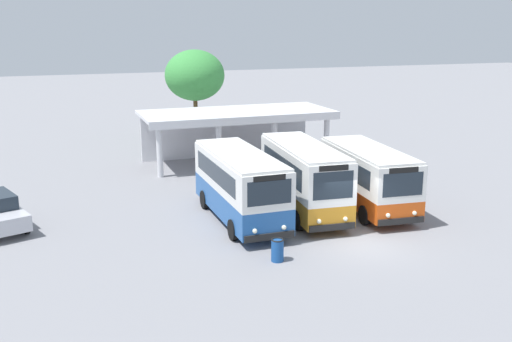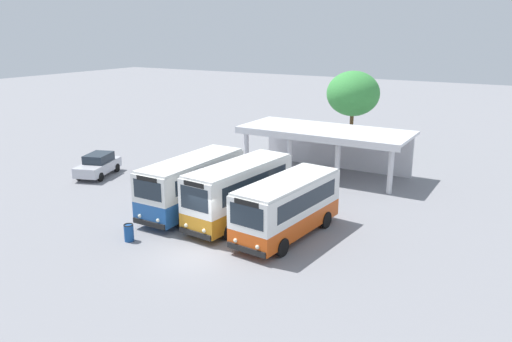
# 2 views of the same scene
# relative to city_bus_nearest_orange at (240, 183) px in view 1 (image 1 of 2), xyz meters

# --- Properties ---
(ground_plane) EXTENTS (180.00, 180.00, 0.00)m
(ground_plane) POSITION_rel_city_bus_nearest_orange_xyz_m (3.77, -4.70, -1.77)
(ground_plane) COLOR gray
(city_bus_nearest_orange) EXTENTS (2.41, 7.64, 3.19)m
(city_bus_nearest_orange) POSITION_rel_city_bus_nearest_orange_xyz_m (0.00, 0.00, 0.00)
(city_bus_nearest_orange) COLOR black
(city_bus_nearest_orange) RESTS_ON ground
(city_bus_second_in_row) EXTENTS (2.78, 7.50, 3.32)m
(city_bus_second_in_row) POSITION_rel_city_bus_nearest_orange_xyz_m (3.20, 0.01, 0.06)
(city_bus_second_in_row) COLOR black
(city_bus_second_in_row) RESTS_ON ground
(city_bus_middle_cream) EXTENTS (2.94, 7.24, 3.03)m
(city_bus_middle_cream) POSITION_rel_city_bus_nearest_orange_xyz_m (6.39, -0.45, -0.08)
(city_bus_middle_cream) COLOR black
(city_bus_middle_cream) RESTS_ON ground
(terminal_canopy) EXTENTS (12.20, 5.17, 3.40)m
(terminal_canopy) POSITION_rel_city_bus_nearest_orange_xyz_m (3.51, 11.73, 0.82)
(terminal_canopy) COLOR silver
(terminal_canopy) RESTS_ON ground
(waiting_chair_end_by_column) EXTENTS (0.44, 0.44, 0.86)m
(waiting_chair_end_by_column) POSITION_rel_city_bus_nearest_orange_xyz_m (3.12, 10.18, -1.25)
(waiting_chair_end_by_column) COLOR slate
(waiting_chair_end_by_column) RESTS_ON ground
(waiting_chair_second_from_end) EXTENTS (0.44, 0.44, 0.86)m
(waiting_chair_second_from_end) POSITION_rel_city_bus_nearest_orange_xyz_m (3.82, 10.16, -1.25)
(waiting_chair_second_from_end) COLOR slate
(waiting_chair_second_from_end) RESTS_ON ground
(waiting_chair_middle_seat) EXTENTS (0.44, 0.44, 0.86)m
(waiting_chair_middle_seat) POSITION_rel_city_bus_nearest_orange_xyz_m (4.52, 10.18, -1.25)
(waiting_chair_middle_seat) COLOR slate
(waiting_chair_middle_seat) RESTS_ON ground
(roadside_tree_behind_canopy) EXTENTS (4.48, 4.48, 6.98)m
(roadside_tree_behind_canopy) POSITION_rel_city_bus_nearest_orange_xyz_m (2.73, 18.88, 3.29)
(roadside_tree_behind_canopy) COLOR brown
(roadside_tree_behind_canopy) RESTS_ON ground
(litter_bin_apron) EXTENTS (0.49, 0.49, 0.90)m
(litter_bin_apron) POSITION_rel_city_bus_nearest_orange_xyz_m (-0.18, -5.06, -1.31)
(litter_bin_apron) COLOR #19478C
(litter_bin_apron) RESTS_ON ground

